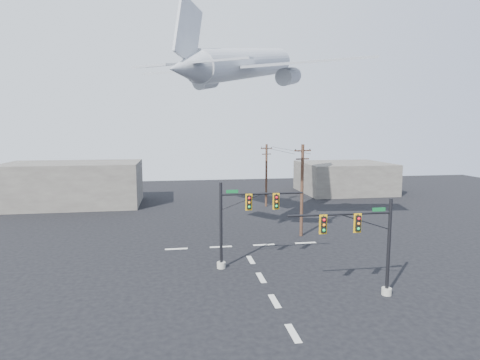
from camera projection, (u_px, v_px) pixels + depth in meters
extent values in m
plane|color=black|center=(275.00, 301.00, 24.94)|extent=(120.00, 120.00, 0.00)
cube|color=beige|center=(293.00, 333.00, 21.02)|extent=(0.40, 2.00, 0.01)
cube|color=beige|center=(275.00, 301.00, 24.94)|extent=(0.40, 2.00, 0.01)
cube|color=beige|center=(261.00, 278.00, 28.86)|extent=(0.40, 2.00, 0.01)
cube|color=beige|center=(251.00, 260.00, 32.77)|extent=(0.40, 2.00, 0.01)
cube|color=beige|center=(176.00, 249.00, 35.74)|extent=(2.00, 0.40, 0.01)
cube|color=beige|center=(221.00, 247.00, 36.37)|extent=(2.00, 0.40, 0.01)
cube|color=beige|center=(264.00, 245.00, 37.01)|extent=(2.00, 0.40, 0.01)
cube|color=beige|center=(305.00, 243.00, 37.64)|extent=(2.00, 0.40, 0.01)
cylinder|color=#99988B|center=(387.00, 291.00, 25.88)|extent=(0.63, 0.63, 0.45)
cylinder|color=black|center=(389.00, 247.00, 25.50)|extent=(0.22, 0.22, 6.34)
cylinder|color=black|center=(340.00, 214.00, 24.68)|extent=(6.71, 0.14, 0.14)
cylinder|color=black|center=(365.00, 222.00, 25.02)|extent=(3.53, 0.07, 0.07)
cube|color=black|center=(358.00, 223.00, 24.80)|extent=(0.31, 0.27, 1.00)
cube|color=#D1960C|center=(357.00, 223.00, 24.82)|extent=(0.50, 0.04, 1.22)
sphere|color=red|center=(359.00, 219.00, 24.61)|extent=(0.18, 0.18, 0.18)
sphere|color=orange|center=(359.00, 224.00, 24.65)|extent=(0.18, 0.18, 0.18)
sphere|color=#0BB547|center=(359.00, 229.00, 24.69)|extent=(0.18, 0.18, 0.18)
cube|color=black|center=(323.00, 224.00, 24.45)|extent=(0.31, 0.27, 1.00)
cube|color=#D1960C|center=(323.00, 224.00, 24.46)|extent=(0.50, 0.04, 1.22)
sphere|color=red|center=(324.00, 220.00, 24.25)|extent=(0.18, 0.18, 0.18)
sphere|color=orange|center=(324.00, 225.00, 24.30)|extent=(0.18, 0.18, 0.18)
sphere|color=#0BB547|center=(324.00, 230.00, 24.34)|extent=(0.18, 0.18, 0.18)
cube|color=#0C5524|center=(379.00, 209.00, 25.00)|extent=(0.86, 0.04, 0.24)
cylinder|color=#99988B|center=(221.00, 265.00, 30.84)|extent=(0.67, 0.67, 0.48)
cylinder|color=black|center=(221.00, 226.00, 30.44)|extent=(0.23, 0.23, 6.68)
cylinder|color=black|center=(262.00, 194.00, 30.64)|extent=(6.38, 0.15, 0.15)
cylinder|color=black|center=(242.00, 202.00, 30.46)|extent=(3.39, 0.08, 0.08)
cube|color=black|center=(249.00, 202.00, 30.41)|extent=(0.32, 0.29, 1.05)
cube|color=#D1960C|center=(249.00, 202.00, 30.43)|extent=(0.52, 0.04, 1.29)
sphere|color=red|center=(249.00, 198.00, 30.21)|extent=(0.19, 0.19, 0.19)
sphere|color=orange|center=(249.00, 203.00, 30.25)|extent=(0.19, 0.19, 0.19)
sphere|color=#0BB547|center=(249.00, 207.00, 30.30)|extent=(0.19, 0.19, 0.19)
cube|color=black|center=(276.00, 201.00, 30.75)|extent=(0.32, 0.29, 1.05)
cube|color=#D1960C|center=(276.00, 201.00, 30.77)|extent=(0.52, 0.04, 1.29)
sphere|color=red|center=(277.00, 197.00, 30.55)|extent=(0.19, 0.19, 0.19)
sphere|color=orange|center=(277.00, 202.00, 30.59)|extent=(0.19, 0.19, 0.19)
sphere|color=#0BB547|center=(277.00, 206.00, 30.63)|extent=(0.19, 0.19, 0.19)
cube|color=#0C5524|center=(232.00, 191.00, 30.19)|extent=(0.91, 0.04, 0.25)
cylinder|color=#41281C|center=(302.00, 191.00, 39.52)|extent=(0.30, 0.30, 9.15)
cube|color=#41281C|center=(303.00, 151.00, 39.01)|extent=(1.81, 0.53, 0.12)
cube|color=#41281C|center=(303.00, 159.00, 39.11)|extent=(1.41, 0.44, 0.12)
cylinder|color=black|center=(295.00, 150.00, 38.69)|extent=(0.10, 0.10, 0.12)
cylinder|color=black|center=(303.00, 150.00, 38.99)|extent=(0.10, 0.10, 0.12)
cylinder|color=black|center=(310.00, 149.00, 39.30)|extent=(0.10, 0.10, 0.12)
cylinder|color=#41281C|center=(266.00, 176.00, 54.74)|extent=(0.29, 0.29, 8.56)
cube|color=#41281C|center=(267.00, 148.00, 54.27)|extent=(1.70, 0.57, 0.12)
cube|color=#41281C|center=(266.00, 154.00, 54.37)|extent=(1.33, 0.46, 0.12)
cylinder|color=black|center=(262.00, 148.00, 53.94)|extent=(0.10, 0.10, 0.12)
cylinder|color=black|center=(267.00, 148.00, 54.26)|extent=(0.10, 0.10, 0.12)
cylinder|color=black|center=(272.00, 148.00, 54.57)|extent=(0.10, 0.10, 0.12)
cylinder|color=black|center=(275.00, 150.00, 46.52)|extent=(0.04, 15.52, 0.03)
cylinder|color=black|center=(288.00, 150.00, 46.77)|extent=(0.11, 15.52, 0.03)
cylinder|color=#A3A8AF|center=(246.00, 64.00, 39.85)|extent=(13.00, 16.76, 5.92)
cone|color=#A3A8AF|center=(284.00, 61.00, 49.41)|extent=(4.95, 5.33, 3.54)
cone|color=#A3A8AF|center=(185.00, 68.00, 30.30)|extent=(4.68, 5.12, 3.25)
cube|color=#A3A8AF|center=(185.00, 71.00, 41.65)|extent=(9.36, 12.21, 0.91)
cube|color=#A3A8AF|center=(306.00, 62.00, 36.03)|extent=(12.29, 6.06, 0.91)
cylinder|color=#A3A8AF|center=(206.00, 81.00, 41.78)|extent=(3.13, 3.49, 2.09)
cylinder|color=#A3A8AF|center=(288.00, 76.00, 37.86)|extent=(3.13, 3.49, 2.09)
cube|color=#A3A8AF|center=(188.00, 31.00, 30.42)|extent=(2.48, 3.39, 5.13)
cube|color=#A3A8AF|center=(157.00, 65.00, 31.89)|extent=(4.42, 4.75, 0.50)
cube|color=#A3A8AF|center=(221.00, 60.00, 29.38)|extent=(4.93, 3.42, 0.50)
cube|color=#69655C|center=(73.00, 184.00, 55.66)|extent=(18.00, 10.00, 6.00)
cube|color=#69655C|center=(344.00, 177.00, 67.27)|extent=(14.00, 12.00, 5.00)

